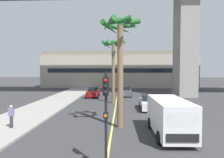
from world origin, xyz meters
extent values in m
cube|color=#9E9991|center=(-8.00, 16.00, 0.07)|extent=(4.80, 80.00, 0.15)
cube|color=#DBCC4C|center=(0.00, 24.00, 0.00)|extent=(0.14, 56.00, 0.01)
cube|color=gray|center=(10.85, 32.33, 8.48)|extent=(2.80, 4.40, 16.96)
cube|color=#BCB29E|center=(0.00, 49.14, 3.69)|extent=(36.37, 8.00, 7.37)
cube|color=gray|center=(0.00, 49.14, 7.97)|extent=(35.64, 7.20, 1.20)
cube|color=black|center=(0.00, 45.12, 4.05)|extent=(32.73, 0.04, 1.00)
cube|color=maroon|center=(-3.73, 30.72, 0.58)|extent=(1.80, 4.14, 0.80)
cube|color=black|center=(-3.74, 30.87, 1.26)|extent=(1.44, 2.08, 0.60)
cube|color=#F2EDCC|center=(-3.22, 28.72, 0.63)|extent=(0.24, 0.09, 0.14)
cube|color=#F2EDCC|center=(-4.15, 28.70, 0.63)|extent=(0.24, 0.09, 0.14)
cylinder|color=black|center=(-2.89, 29.47, 0.32)|extent=(0.24, 0.65, 0.64)
cylinder|color=black|center=(-4.51, 29.43, 0.32)|extent=(0.24, 0.65, 0.64)
cylinder|color=black|center=(-2.95, 32.01, 0.32)|extent=(0.24, 0.65, 0.64)
cylinder|color=black|center=(-4.57, 31.97, 0.32)|extent=(0.24, 0.65, 0.64)
cube|color=white|center=(3.60, 21.06, 0.58)|extent=(1.81, 4.15, 0.80)
cube|color=black|center=(3.61, 21.21, 1.26)|extent=(1.45, 2.09, 0.60)
cube|color=#F2EDCC|center=(4.01, 19.03, 0.63)|extent=(0.24, 0.09, 0.14)
cube|color=#F2EDCC|center=(3.08, 19.06, 0.63)|extent=(0.24, 0.09, 0.14)
cylinder|color=black|center=(4.37, 19.76, 0.32)|extent=(0.24, 0.65, 0.64)
cylinder|color=black|center=(2.76, 19.81, 0.32)|extent=(0.24, 0.65, 0.64)
cylinder|color=black|center=(4.44, 22.30, 0.32)|extent=(0.24, 0.65, 0.64)
cylinder|color=black|center=(2.83, 22.35, 0.32)|extent=(0.24, 0.65, 0.64)
cube|color=#4C5156|center=(1.42, 31.90, 0.58)|extent=(1.81, 4.14, 0.80)
cube|color=black|center=(1.43, 32.05, 1.26)|extent=(1.45, 2.09, 0.60)
cube|color=#F2EDCC|center=(1.84, 29.88, 0.63)|extent=(0.24, 0.09, 0.14)
cube|color=#F2EDCC|center=(0.90, 29.90, 0.63)|extent=(0.24, 0.09, 0.14)
cylinder|color=black|center=(2.20, 30.61, 0.32)|extent=(0.24, 0.65, 0.64)
cylinder|color=black|center=(0.58, 30.65, 0.32)|extent=(0.24, 0.65, 0.64)
cylinder|color=black|center=(2.27, 33.15, 0.32)|extent=(0.24, 0.65, 0.64)
cylinder|color=black|center=(0.65, 33.19, 0.32)|extent=(0.24, 0.65, 0.64)
cube|color=white|center=(3.78, 12.60, 1.31)|extent=(2.14, 5.25, 2.10)
cube|color=black|center=(3.85, 10.04, 1.66)|extent=(1.80, 0.13, 0.80)
cube|color=black|center=(3.85, 9.98, 0.73)|extent=(1.70, 0.11, 0.44)
cylinder|color=black|center=(4.77, 11.06, 0.38)|extent=(0.28, 0.77, 0.76)
cylinder|color=black|center=(2.87, 11.01, 0.38)|extent=(0.28, 0.77, 0.76)
cylinder|color=black|center=(4.68, 14.18, 0.38)|extent=(0.28, 0.77, 0.76)
cylinder|color=black|center=(2.78, 14.13, 0.38)|extent=(0.28, 0.77, 0.76)
cylinder|color=black|center=(0.04, 7.89, 2.10)|extent=(0.12, 0.12, 4.20)
cube|color=black|center=(0.04, 7.75, 3.60)|extent=(0.24, 0.20, 0.76)
sphere|color=red|center=(0.04, 7.65, 3.84)|extent=(0.14, 0.14, 0.14)
sphere|color=black|center=(0.04, 7.65, 3.60)|extent=(0.14, 0.14, 0.14)
sphere|color=black|center=(0.04, 7.65, 3.36)|extent=(0.14, 0.14, 0.14)
cube|color=black|center=(0.04, 7.77, 2.40)|extent=(0.20, 0.16, 0.24)
cube|color=orange|center=(0.04, 7.69, 2.40)|extent=(0.12, 0.03, 0.12)
cylinder|color=brown|center=(0.59, 14.26, 3.80)|extent=(0.44, 0.44, 7.60)
sphere|color=#236028|center=(0.59, 14.26, 7.75)|extent=(0.60, 0.60, 0.60)
cone|color=#236028|center=(1.53, 14.26, 7.42)|extent=(0.45, 1.94, 1.04)
cone|color=#236028|center=(1.25, 14.94, 7.54)|extent=(1.70, 1.67, 0.83)
cone|color=#236028|center=(0.46, 15.20, 7.43)|extent=(1.98, 0.69, 1.02)
cone|color=#236028|center=(-0.20, 14.80, 7.41)|extent=(1.45, 1.84, 1.06)
cone|color=#236028|center=(-0.24, 13.80, 7.46)|extent=(1.33, 1.91, 0.98)
cone|color=#236028|center=(0.42, 13.33, 7.51)|extent=(1.99, 0.78, 0.89)
cone|color=#236028|center=(1.16, 13.51, 7.48)|extent=(1.81, 1.53, 0.94)
cylinder|color=brown|center=(-0.36, 25.07, 3.79)|extent=(0.42, 0.42, 7.59)
sphere|color=#236028|center=(-0.36, 25.07, 7.74)|extent=(0.60, 0.60, 0.60)
cone|color=#236028|center=(0.62, 25.16, 7.52)|extent=(0.63, 2.05, 0.86)
cone|color=#236028|center=(0.34, 25.77, 7.50)|extent=(1.74, 1.73, 0.90)
cone|color=#236028|center=(-0.48, 26.05, 7.53)|extent=(2.06, 0.69, 0.84)
cone|color=#236028|center=(-1.23, 25.53, 7.42)|extent=(1.33, 1.98, 1.02)
cone|color=#236028|center=(-1.27, 24.71, 7.43)|extent=(1.15, 2.03, 1.01)
cone|color=#236028|center=(-0.51, 24.10, 7.47)|extent=(2.06, 0.76, 0.94)
cone|color=#236028|center=(0.18, 24.24, 7.52)|extent=(1.93, 1.46, 0.86)
cylinder|color=#2D2D38|center=(-7.11, 13.28, 0.57)|extent=(0.22, 0.22, 0.85)
cube|color=slate|center=(-7.11, 13.28, 1.28)|extent=(0.34, 0.22, 0.56)
sphere|color=beige|center=(-7.11, 13.28, 1.67)|extent=(0.20, 0.20, 0.20)
camera|label=1|loc=(0.68, -0.39, 4.29)|focal=32.14mm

